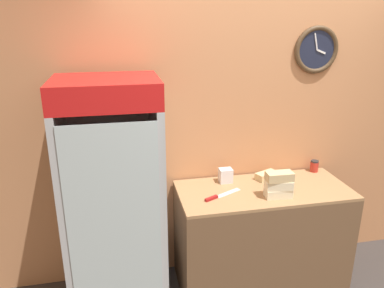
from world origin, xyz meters
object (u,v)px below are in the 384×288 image
at_px(sandwich_stack_bottom, 278,193).
at_px(sandwich_flat_left, 266,175).
at_px(sandwich_stack_top, 280,176).
at_px(chefs_knife, 218,196).
at_px(beverage_cooler, 113,189).
at_px(napkin_dispenser, 226,175).
at_px(condiment_jar, 314,166).
at_px(sandwich_stack_middle, 279,185).

bearing_deg(sandwich_stack_bottom, sandwich_flat_left, 82.70).
relative_size(sandwich_stack_top, chefs_knife, 0.63).
bearing_deg(sandwich_stack_bottom, beverage_cooler, 171.97).
bearing_deg(napkin_dispenser, sandwich_stack_bottom, -47.08).
xyz_separation_m(beverage_cooler, condiment_jar, (1.80, 0.23, -0.06)).
bearing_deg(sandwich_stack_middle, sandwich_stack_bottom, 0.00).
bearing_deg(beverage_cooler, napkin_dispenser, 10.45).
xyz_separation_m(sandwich_flat_left, napkin_dispenser, (-0.37, 0.01, 0.03)).
height_order(beverage_cooler, sandwich_stack_bottom, beverage_cooler).
bearing_deg(condiment_jar, sandwich_stack_bottom, -142.50).
bearing_deg(condiment_jar, sandwich_flat_left, -172.44).
distance_m(sandwich_stack_bottom, chefs_knife, 0.47).
relative_size(sandwich_stack_bottom, sandwich_stack_middle, 0.98).
xyz_separation_m(sandwich_stack_bottom, sandwich_stack_top, (-0.00, 0.00, 0.14)).
relative_size(sandwich_stack_bottom, napkin_dispenser, 1.79).
distance_m(sandwich_stack_top, napkin_dispenser, 0.49).
bearing_deg(sandwich_stack_top, sandwich_stack_bottom, 0.00).
height_order(beverage_cooler, sandwich_stack_middle, beverage_cooler).
distance_m(sandwich_stack_top, sandwich_flat_left, 0.38).
bearing_deg(napkin_dispenser, condiment_jar, 3.86).
height_order(sandwich_stack_bottom, sandwich_flat_left, sandwich_stack_bottom).
xyz_separation_m(beverage_cooler, chefs_knife, (0.80, -0.09, -0.10)).
distance_m(condiment_jar, napkin_dispenser, 0.86).
bearing_deg(condiment_jar, beverage_cooler, -172.68).
height_order(sandwich_stack_middle, condiment_jar, sandwich_stack_middle).
bearing_deg(sandwich_flat_left, sandwich_stack_bottom, -97.30).
relative_size(sandwich_stack_bottom, condiment_jar, 2.05).
height_order(beverage_cooler, sandwich_flat_left, beverage_cooler).
xyz_separation_m(sandwich_stack_bottom, chefs_knife, (-0.46, 0.09, -0.03)).
distance_m(beverage_cooler, napkin_dispenser, 0.95).
xyz_separation_m(chefs_knife, napkin_dispenser, (0.14, 0.26, 0.05)).
height_order(sandwich_stack_bottom, sandwich_stack_middle, sandwich_stack_middle).
distance_m(sandwich_flat_left, napkin_dispenser, 0.37).
bearing_deg(sandwich_stack_bottom, chefs_knife, 169.13).
distance_m(sandwich_stack_bottom, sandwich_stack_top, 0.14).
bearing_deg(beverage_cooler, chefs_knife, -6.35).
xyz_separation_m(beverage_cooler, sandwich_stack_middle, (1.26, -0.18, -0.00)).
relative_size(condiment_jar, napkin_dispenser, 0.88).
height_order(sandwich_flat_left, napkin_dispenser, napkin_dispenser).
distance_m(sandwich_flat_left, chefs_knife, 0.57).
bearing_deg(sandwich_stack_bottom, condiment_jar, 37.50).
distance_m(sandwich_stack_middle, sandwich_stack_top, 0.07).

